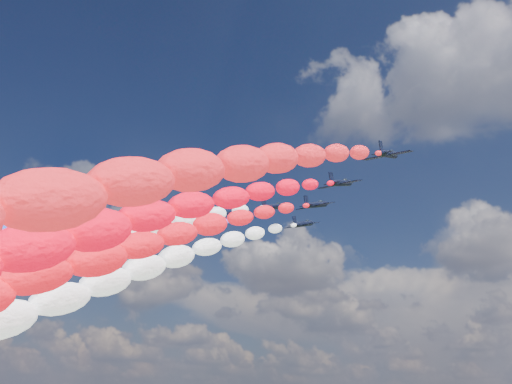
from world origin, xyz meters
The scene contains 14 objects.
jet_0 centered at (-33.75, -5.93, 91.50)m, with size 9.00×12.07×2.66m, color black, non-canonical shape.
jet_1 centered at (-23.92, 2.85, 91.50)m, with size 9.00×12.07×2.66m, color black, non-canonical shape.
jet_2 centered at (-11.81, 14.45, 91.50)m, with size 9.00×12.07×2.66m, color black, non-canonical shape.
trail_2 centered at (-11.81, -46.67, 65.57)m, with size 7.21×119.67×56.07m, color blue, non-canonical shape.
jet_3 centered at (0.92, 10.02, 91.50)m, with size 9.00×12.07×2.66m, color black, non-canonical shape.
trail_3 centered at (0.92, -51.09, 65.57)m, with size 7.21×119.67×56.07m, color white, non-canonical shape.
jet_4 centered at (-0.31, 26.33, 91.50)m, with size 9.00×12.07×2.66m, color black, non-canonical shape.
trail_4 centered at (-0.31, -34.78, 65.57)m, with size 7.21×119.67×56.07m, color white, non-canonical shape.
jet_5 centered at (9.87, 14.12, 91.50)m, with size 9.00×12.07×2.66m, color black, non-canonical shape.
trail_5 centered at (9.87, -46.99, 65.57)m, with size 7.21×119.67×56.07m, color red, non-canonical shape.
jet_6 centered at (21.02, 4.00, 91.50)m, with size 9.00×12.07×2.66m, color black, non-canonical shape.
trail_6 centered at (21.02, -57.11, 65.57)m, with size 7.21×119.67×56.07m, color #F8031D, non-canonical shape.
jet_7 centered at (35.22, -5.34, 91.50)m, with size 9.00×12.07×2.66m, color black, non-canonical shape.
trail_7 centered at (35.22, -66.46, 65.57)m, with size 7.21×119.67×56.07m, color red, non-canonical shape.
Camera 1 is at (73.79, -109.27, 46.59)m, focal length 44.61 mm.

